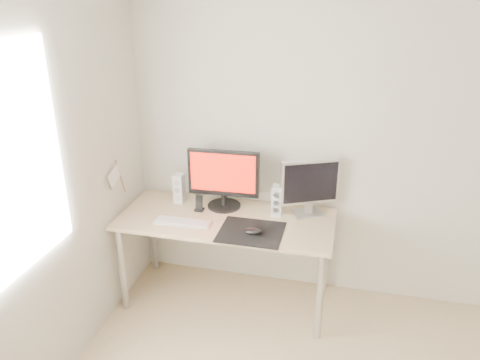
{
  "coord_description": "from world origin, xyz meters",
  "views": [
    {
      "loc": [
        -0.11,
        -1.63,
        2.33
      ],
      "look_at": [
        -0.84,
        1.46,
        1.01
      ],
      "focal_mm": 35.0,
      "sensor_mm": 36.0,
      "label": 1
    }
  ],
  "objects_px": {
    "desk": "(226,227)",
    "speaker_right": "(277,201)",
    "main_monitor": "(224,177)",
    "speaker_left": "(179,188)",
    "keyboard": "(183,222)",
    "second_monitor": "(310,185)",
    "phone_dock": "(199,206)",
    "mouse": "(253,231)"
  },
  "relations": [
    {
      "from": "keyboard",
      "to": "phone_dock",
      "type": "relative_size",
      "value": 3.35
    },
    {
      "from": "second_monitor",
      "to": "keyboard",
      "type": "bearing_deg",
      "value": -157.88
    },
    {
      "from": "mouse",
      "to": "speaker_left",
      "type": "height_order",
      "value": "speaker_left"
    },
    {
      "from": "second_monitor",
      "to": "speaker_right",
      "type": "xyz_separation_m",
      "value": [
        -0.23,
        -0.07,
        -0.12
      ]
    },
    {
      "from": "mouse",
      "to": "speaker_right",
      "type": "bearing_deg",
      "value": 71.73
    },
    {
      "from": "main_monitor",
      "to": "phone_dock",
      "type": "relative_size",
      "value": 4.39
    },
    {
      "from": "speaker_right",
      "to": "keyboard",
      "type": "height_order",
      "value": "speaker_right"
    },
    {
      "from": "speaker_left",
      "to": "speaker_right",
      "type": "distance_m",
      "value": 0.79
    },
    {
      "from": "main_monitor",
      "to": "speaker_right",
      "type": "relative_size",
      "value": 2.33
    },
    {
      "from": "desk",
      "to": "speaker_right",
      "type": "bearing_deg",
      "value": 19.79
    },
    {
      "from": "main_monitor",
      "to": "second_monitor",
      "type": "xyz_separation_m",
      "value": [
        0.65,
        0.03,
        -0.01
      ]
    },
    {
      "from": "keyboard",
      "to": "phone_dock",
      "type": "distance_m",
      "value": 0.23
    },
    {
      "from": "mouse",
      "to": "speaker_right",
      "type": "relative_size",
      "value": 0.51
    },
    {
      "from": "main_monitor",
      "to": "second_monitor",
      "type": "height_order",
      "value": "main_monitor"
    },
    {
      "from": "speaker_left",
      "to": "main_monitor",
      "type": "bearing_deg",
      "value": -1.31
    },
    {
      "from": "second_monitor",
      "to": "phone_dock",
      "type": "bearing_deg",
      "value": -170.76
    },
    {
      "from": "speaker_right",
      "to": "phone_dock",
      "type": "distance_m",
      "value": 0.6
    },
    {
      "from": "main_monitor",
      "to": "phone_dock",
      "type": "distance_m",
      "value": 0.29
    },
    {
      "from": "desk",
      "to": "phone_dock",
      "type": "distance_m",
      "value": 0.27
    },
    {
      "from": "second_monitor",
      "to": "speaker_left",
      "type": "xyz_separation_m",
      "value": [
        -1.02,
        -0.02,
        -0.12
      ]
    },
    {
      "from": "second_monitor",
      "to": "phone_dock",
      "type": "height_order",
      "value": "second_monitor"
    },
    {
      "from": "second_monitor",
      "to": "speaker_left",
      "type": "relative_size",
      "value": 1.84
    },
    {
      "from": "mouse",
      "to": "main_monitor",
      "type": "height_order",
      "value": "main_monitor"
    },
    {
      "from": "desk",
      "to": "speaker_right",
      "type": "xyz_separation_m",
      "value": [
        0.36,
        0.13,
        0.2
      ]
    },
    {
      "from": "mouse",
      "to": "phone_dock",
      "type": "xyz_separation_m",
      "value": [
        -0.48,
        0.27,
        0.01
      ]
    },
    {
      "from": "main_monitor",
      "to": "speaker_right",
      "type": "height_order",
      "value": "main_monitor"
    },
    {
      "from": "desk",
      "to": "second_monitor",
      "type": "height_order",
      "value": "second_monitor"
    },
    {
      "from": "speaker_left",
      "to": "phone_dock",
      "type": "relative_size",
      "value": 1.89
    },
    {
      "from": "keyboard",
      "to": "phone_dock",
      "type": "xyz_separation_m",
      "value": [
        0.05,
        0.22,
        0.03
      ]
    },
    {
      "from": "speaker_left",
      "to": "keyboard",
      "type": "bearing_deg",
      "value": -66.43
    },
    {
      "from": "mouse",
      "to": "speaker_right",
      "type": "height_order",
      "value": "speaker_right"
    },
    {
      "from": "mouse",
      "to": "second_monitor",
      "type": "xyz_separation_m",
      "value": [
        0.34,
        0.41,
        0.22
      ]
    },
    {
      "from": "speaker_left",
      "to": "speaker_right",
      "type": "bearing_deg",
      "value": -3.45
    },
    {
      "from": "desk",
      "to": "keyboard",
      "type": "distance_m",
      "value": 0.34
    },
    {
      "from": "second_monitor",
      "to": "desk",
      "type": "bearing_deg",
      "value": -161.36
    },
    {
      "from": "desk",
      "to": "speaker_right",
      "type": "height_order",
      "value": "speaker_right"
    },
    {
      "from": "speaker_left",
      "to": "keyboard",
      "type": "distance_m",
      "value": 0.38
    },
    {
      "from": "desk",
      "to": "speaker_right",
      "type": "relative_size",
      "value": 6.75
    },
    {
      "from": "main_monitor",
      "to": "speaker_right",
      "type": "xyz_separation_m",
      "value": [
        0.42,
        -0.04,
        -0.14
      ]
    },
    {
      "from": "mouse",
      "to": "speaker_left",
      "type": "xyz_separation_m",
      "value": [
        -0.68,
        0.38,
        0.09
      ]
    },
    {
      "from": "keyboard",
      "to": "phone_dock",
      "type": "height_order",
      "value": "phone_dock"
    },
    {
      "from": "mouse",
      "to": "keyboard",
      "type": "xyz_separation_m",
      "value": [
        -0.53,
        0.05,
        -0.02
      ]
    }
  ]
}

